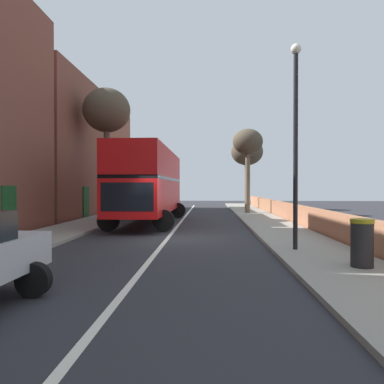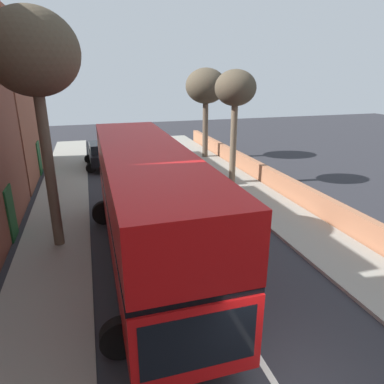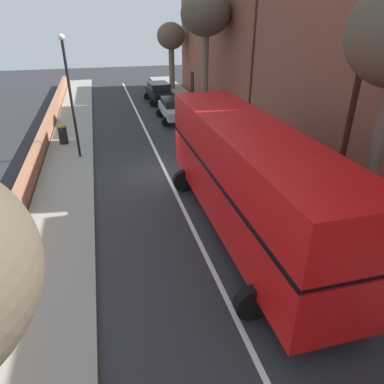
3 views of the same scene
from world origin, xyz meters
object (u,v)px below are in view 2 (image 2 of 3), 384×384
Objects in this scene: double_decker_bus at (146,199)px; parked_car_black_left_0 at (103,153)px; street_tree_right_1 at (235,91)px; street_tree_right_3 at (206,87)px; street_tree_left_4 at (33,57)px.

parked_car_black_left_0 is (-0.80, 13.68, -1.37)m from double_decker_bus.
street_tree_right_1 reaches higher than parked_car_black_left_0.
street_tree_right_3 is (7.69, 0.61, 4.26)m from parked_car_black_left_0.
street_tree_right_1 is at bearing -95.31° from street_tree_right_3.
double_decker_bus is 2.62× the size of parked_car_black_left_0.
double_decker_bus is 1.76× the size of street_tree_right_3.
parked_car_black_left_0 is 0.69× the size of street_tree_right_1.
street_tree_right_3 reaches higher than street_tree_right_1.
street_tree_right_3 reaches higher than double_decker_bus.
street_tree_right_3 is 15.69m from street_tree_left_4.
street_tree_right_1 is at bearing 29.68° from street_tree_left_4.
parked_car_black_left_0 is at bearing -175.47° from street_tree_right_3.
double_decker_bus is at bearing -36.34° from street_tree_left_4.
double_decker_bus is 13.77m from parked_car_black_left_0.
street_tree_right_3 is at bearing 84.69° from street_tree_right_1.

